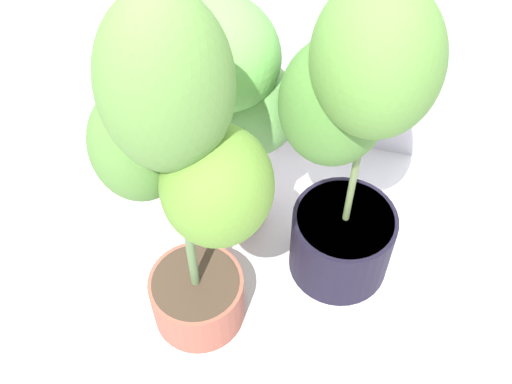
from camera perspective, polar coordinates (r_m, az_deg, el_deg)
name	(u,v)px	position (r m, az deg, el deg)	size (l,w,h in m)	color
ground_plane	(180,360)	(1.66, -7.05, -15.14)	(8.00, 8.00, 0.00)	silver
potted_plant_back_center	(226,101)	(1.55, -2.83, 8.37)	(0.41, 0.41, 0.73)	brown
potted_plant_center	(181,173)	(1.22, -6.97, 1.73)	(0.42, 0.33, 0.99)	#974F3E
potted_plant_back_right	(352,135)	(1.39, 8.85, 5.20)	(0.41, 0.37, 0.90)	black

